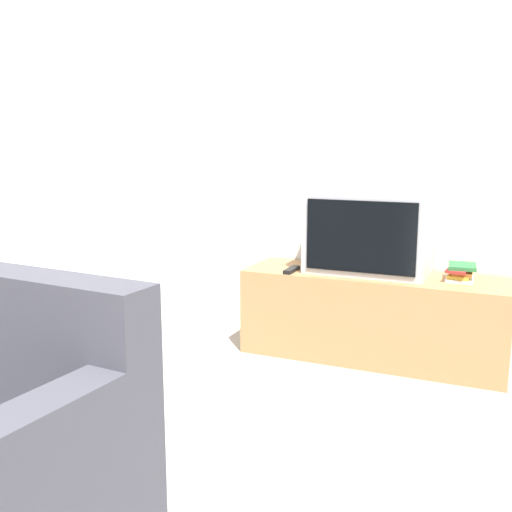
{
  "coord_description": "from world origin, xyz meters",
  "views": [
    {
      "loc": [
        1.16,
        -0.82,
        1.34
      ],
      "look_at": [
        -0.15,
        2.15,
        0.71
      ],
      "focal_mm": 42.0,
      "sensor_mm": 36.0,
      "label": 1
    }
  ],
  "objects": [
    {
      "name": "remote_on_stand",
      "position": [
        -0.1,
        2.6,
        0.55
      ],
      "size": [
        0.05,
        0.19,
        0.02
      ],
      "rotation": [
        0.0,
        0.0,
        0.0
      ],
      "color": "black",
      "rests_on": "tv_stand"
    },
    {
      "name": "television",
      "position": [
        0.33,
        2.78,
        0.79
      ],
      "size": [
        0.73,
        0.41,
        0.5
      ],
      "color": "silver",
      "rests_on": "tv_stand"
    },
    {
      "name": "wall_back",
      "position": [
        0.0,
        3.03,
        1.3
      ],
      "size": [
        9.0,
        0.06,
        2.6
      ],
      "color": "white",
      "rests_on": "ground_plane"
    },
    {
      "name": "book_stack",
      "position": [
        0.88,
        2.78,
        0.59
      ],
      "size": [
        0.18,
        0.23,
        0.1
      ],
      "color": "silver",
      "rests_on": "tv_stand"
    },
    {
      "name": "tv_stand",
      "position": [
        0.39,
        2.74,
        0.27
      ],
      "size": [
        1.59,
        0.48,
        0.54
      ],
      "color": "tan",
      "rests_on": "ground_plane"
    }
  ]
}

